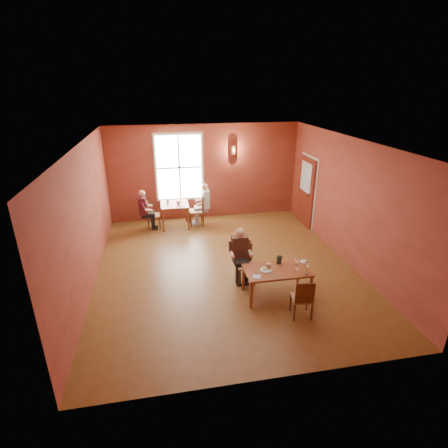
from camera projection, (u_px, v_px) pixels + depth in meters
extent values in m
cube|color=brown|center=(226.00, 267.00, 8.46)|extent=(6.00, 7.00, 0.01)
cube|color=brown|center=(205.00, 172.00, 11.08)|extent=(6.00, 0.04, 3.00)
cube|color=brown|center=(275.00, 295.00, 4.71)|extent=(6.00, 0.04, 3.00)
cube|color=brown|center=(87.00, 218.00, 7.38)|extent=(0.04, 7.00, 3.00)
cube|color=brown|center=(348.00, 201.00, 8.41)|extent=(0.04, 7.00, 3.00)
cube|color=white|center=(226.00, 142.00, 7.33)|extent=(6.00, 7.00, 0.04)
cube|color=white|center=(179.00, 168.00, 10.82)|extent=(1.36, 0.10, 1.96)
cube|color=maroon|center=(306.00, 192.00, 10.66)|extent=(0.12, 1.04, 2.10)
cylinder|color=brown|center=(233.00, 150.00, 10.88)|extent=(0.16, 0.16, 0.28)
cylinder|color=silver|center=(266.00, 270.00, 7.08)|extent=(0.30, 0.30, 0.03)
cube|color=tan|center=(269.00, 266.00, 7.13)|extent=(0.09, 0.09, 0.10)
cube|color=#264330|center=(279.00, 260.00, 7.32)|extent=(0.12, 0.08, 0.18)
cube|color=silver|center=(277.00, 276.00, 6.89)|extent=(0.16, 0.06, 0.00)
cube|color=silver|center=(257.00, 276.00, 6.86)|extent=(0.19, 0.19, 0.00)
cylinder|color=silver|center=(304.00, 261.00, 7.42)|extent=(0.20, 0.20, 0.01)
cube|color=black|center=(307.00, 274.00, 6.94)|extent=(0.11, 0.09, 0.01)
imported|color=white|center=(178.00, 203.00, 10.55)|extent=(0.13, 0.13, 0.09)
imported|color=silver|center=(168.00, 202.00, 10.66)|extent=(0.13, 0.13, 0.09)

